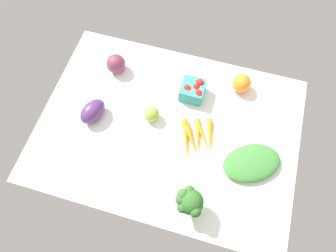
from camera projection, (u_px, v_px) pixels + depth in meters
The scene contains 9 objects.
tablecloth at pixel (168, 129), 128.67cm from camera, with size 104.00×76.00×2.00cm, color white.
bell_pepper_orange at pixel (241, 83), 132.26cm from camera, with size 8.03×8.03×8.04cm, color orange.
eggplant at pixel (93, 111), 126.71cm from camera, with size 11.97×7.71×7.71cm, color #52316A.
broccoli_head at pixel (190, 202), 106.31cm from camera, with size 9.68×9.83×13.12cm.
red_onion_center at pixel (116, 64), 136.35cm from camera, with size 8.33×8.33×8.33cm, color #75344F.
heirloom_tomato_green at pixel (151, 114), 126.90cm from camera, with size 6.48×6.48×6.48cm, color #8CBB40.
berry_basket at pixel (193, 90), 130.89cm from camera, with size 9.69×9.69×8.13cm.
leafy_greens_clump at pixel (252, 163), 119.31cm from camera, with size 22.47×14.77×4.10cm, color #3D7F38.
carrot_bunch at pixel (196, 138), 124.59cm from camera, with size 15.63×20.08×2.98cm.
Camera 1 is at (-15.06, 51.92, 117.77)cm, focal length 33.78 mm.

